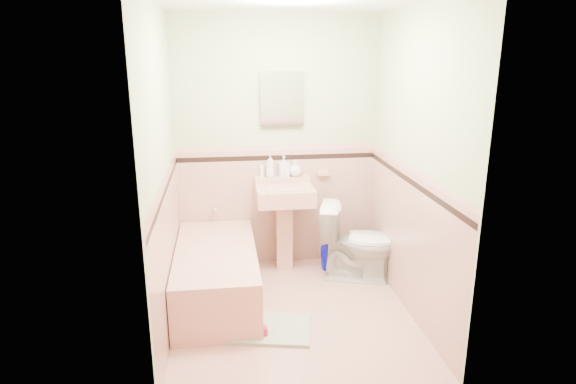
{
  "coord_description": "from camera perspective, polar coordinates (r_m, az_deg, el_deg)",
  "views": [
    {
      "loc": [
        -0.54,
        -3.77,
        2.17
      ],
      "look_at": [
        0.0,
        0.25,
        1.0
      ],
      "focal_mm": 31.09,
      "sensor_mm": 36.0,
      "label": 1
    }
  ],
  "objects": [
    {
      "name": "floor",
      "position": [
        4.38,
        0.45,
        -13.6
      ],
      "size": [
        2.2,
        2.2,
        0.0
      ],
      "primitive_type": "plane",
      "color": "#D49A8B",
      "rests_on": "ground"
    },
    {
      "name": "ceiling",
      "position": [
        3.82,
        0.54,
        21.07
      ],
      "size": [
        2.2,
        2.2,
        0.0
      ],
      "primitive_type": "plane",
      "rotation": [
        3.14,
        0.0,
        0.0
      ],
      "color": "white",
      "rests_on": "ground"
    },
    {
      "name": "shoe",
      "position": [
        4.02,
        -3.56,
        -15.62
      ],
      "size": [
        0.16,
        0.08,
        0.06
      ],
      "primitive_type": "cube",
      "rotation": [
        0.0,
        0.0,
        0.09
      ],
      "color": "#BF1E59",
      "rests_on": "bath_mat"
    },
    {
      "name": "wainscot_front",
      "position": [
        3.15,
        3.37,
        -13.8
      ],
      "size": [
        2.0,
        0.0,
        2.0
      ],
      "primitive_type": "plane",
      "rotation": [
        -1.57,
        0.0,
        0.0
      ],
      "color": "#D79F90",
      "rests_on": "ground"
    },
    {
      "name": "soap_dish",
      "position": [
        5.08,
        4.03,
        2.16
      ],
      "size": [
        0.12,
        0.07,
        0.04
      ],
      "primitive_type": "cube",
      "color": "tan",
      "rests_on": "wall_back"
    },
    {
      "name": "wall_right",
      "position": [
        4.17,
        14.23,
        2.87
      ],
      "size": [
        0.0,
        2.5,
        2.5
      ],
      "primitive_type": "plane",
      "rotation": [
        1.57,
        0.0,
        -1.57
      ],
      "color": "beige",
      "rests_on": "ground"
    },
    {
      "name": "bucket",
      "position": [
        5.14,
        4.91,
        -7.57
      ],
      "size": [
        0.28,
        0.28,
        0.23
      ],
      "primitive_type": null,
      "rotation": [
        0.0,
        0.0,
        -0.26
      ],
      "color": "#0204BC",
      "rests_on": "floor"
    },
    {
      "name": "soap_bottle_right",
      "position": [
        4.99,
        0.83,
        2.75
      ],
      "size": [
        0.14,
        0.14,
        0.17
      ],
      "primitive_type": "imported",
      "rotation": [
        0.0,
        0.0,
        0.08
      ],
      "color": "#B2B2B2",
      "rests_on": "sink"
    },
    {
      "name": "bath_mat",
      "position": [
        4.13,
        -2.53,
        -15.33
      ],
      "size": [
        0.79,
        0.6,
        0.03
      ],
      "primitive_type": "cube",
      "rotation": [
        0.0,
        0.0,
        -0.2
      ],
      "color": "gray",
      "rests_on": "floor"
    },
    {
      "name": "cap_back",
      "position": [
        4.97,
        -1.29,
        5.07
      ],
      "size": [
        2.0,
        0.0,
        2.0
      ],
      "primitive_type": "plane",
      "rotation": [
        1.57,
        0.0,
        0.0
      ],
      "color": "#D49388",
      "rests_on": "ground"
    },
    {
      "name": "toilet",
      "position": [
        4.87,
        8.09,
        -5.69
      ],
      "size": [
        0.82,
        0.61,
        0.75
      ],
      "primitive_type": "imported",
      "rotation": [
        0.0,
        0.0,
        1.27
      ],
      "color": "white",
      "rests_on": "floor"
    },
    {
      "name": "wainscot_left",
      "position": [
        4.1,
        -13.42,
        -6.86
      ],
      "size": [
        0.0,
        2.2,
        2.2
      ],
      "primitive_type": "plane",
      "rotation": [
        1.57,
        0.0,
        1.57
      ],
      "color": "#D79F90",
      "rests_on": "ground"
    },
    {
      "name": "wall_left",
      "position": [
        3.9,
        -14.21,
        1.98
      ],
      "size": [
        0.0,
        2.5,
        2.5
      ],
      "primitive_type": "plane",
      "rotation": [
        1.57,
        0.0,
        1.57
      ],
      "color": "beige",
      "rests_on": "ground"
    },
    {
      "name": "wall_front",
      "position": [
        2.87,
        3.63,
        -2.59
      ],
      "size": [
        2.5,
        0.0,
        2.5
      ],
      "primitive_type": "plane",
      "rotation": [
        -1.57,
        0.0,
        0.0
      ],
      "color": "beige",
      "rests_on": "ground"
    },
    {
      "name": "wainscot_back",
      "position": [
        5.13,
        -1.26,
        -1.73
      ],
      "size": [
        2.0,
        0.0,
        2.0
      ],
      "primitive_type": "plane",
      "rotation": [
        1.57,
        0.0,
        0.0
      ],
      "color": "#D79F90",
      "rests_on": "ground"
    },
    {
      "name": "tube",
      "position": [
        4.96,
        -3.02,
        2.37
      ],
      "size": [
        0.05,
        0.05,
        0.12
      ],
      "primitive_type": "cylinder",
      "rotation": [
        0.0,
        0.0,
        0.4
      ],
      "color": "white",
      "rests_on": "sink"
    },
    {
      "name": "soap_bottle_mid",
      "position": [
        4.97,
        -0.5,
        2.96
      ],
      "size": [
        0.11,
        0.12,
        0.21
      ],
      "primitive_type": "imported",
      "rotation": [
        0.0,
        0.0,
        0.21
      ],
      "color": "#B2B2B2",
      "rests_on": "sink"
    },
    {
      "name": "accent_front",
      "position": [
        2.93,
        3.51,
        -4.89
      ],
      "size": [
        2.0,
        0.0,
        2.0
      ],
      "primitive_type": "plane",
      "rotation": [
        -1.57,
        0.0,
        0.0
      ],
      "color": "black",
      "rests_on": "ground"
    },
    {
      "name": "accent_back",
      "position": [
        4.99,
        -1.29,
        3.95
      ],
      "size": [
        2.0,
        0.0,
        2.0
      ],
      "primitive_type": "plane",
      "rotation": [
        1.57,
        0.0,
        0.0
      ],
      "color": "black",
      "rests_on": "ground"
    },
    {
      "name": "sink_faucet",
      "position": [
        4.95,
        -0.59,
        1.84
      ],
      "size": [
        0.02,
        0.02,
        0.1
      ],
      "primitive_type": "cylinder",
      "color": "silver",
      "rests_on": "sink"
    },
    {
      "name": "tub_faucet",
      "position": [
        5.06,
        -8.33,
        -1.81
      ],
      "size": [
        0.04,
        0.12,
        0.04
      ],
      "primitive_type": "cylinder",
      "rotation": [
        1.57,
        0.0,
        0.0
      ],
      "color": "silver",
      "rests_on": "wall_back"
    },
    {
      "name": "medicine_cabinet",
      "position": [
        4.89,
        -0.72,
        10.59
      ],
      "size": [
        0.38,
        0.04,
        0.47
      ],
      "primitive_type": "cube",
      "color": "white",
      "rests_on": "wall_back"
    },
    {
      "name": "accent_right",
      "position": [
        4.2,
        13.89,
        1.14
      ],
      "size": [
        0.0,
        2.2,
        2.2
      ],
      "primitive_type": "plane",
      "rotation": [
        1.57,
        0.0,
        -1.57
      ],
      "color": "black",
      "rests_on": "ground"
    },
    {
      "name": "bathtub",
      "position": [
        4.53,
        -8.16,
        -9.47
      ],
      "size": [
        0.7,
        1.5,
        0.45
      ],
      "primitive_type": "cube",
      "color": "tan",
      "rests_on": "floor"
    },
    {
      "name": "wainscot_right",
      "position": [
        4.36,
        13.5,
        -5.48
      ],
      "size": [
        0.0,
        2.2,
        2.2
      ],
      "primitive_type": "plane",
      "rotation": [
        1.57,
        0.0,
        -1.57
      ],
      "color": "#D79F90",
      "rests_on": "ground"
    },
    {
      "name": "accent_left",
      "position": [
        3.93,
        -13.82,
        0.15
      ],
      "size": [
        0.0,
        2.2,
        2.2
      ],
      "primitive_type": "plane",
      "rotation": [
        1.57,
        0.0,
        1.57
      ],
      "color": "black",
      "rests_on": "ground"
    },
    {
      "name": "cap_left",
      "position": [
        3.91,
        -13.92,
        1.56
      ],
      "size": [
        0.0,
        2.2,
        2.2
      ],
      "primitive_type": "plane",
      "rotation": [
        1.57,
        0.0,
        1.57
      ],
      "color": "#D49388",
      "rests_on": "ground"
    },
    {
      "name": "cap_right",
      "position": [
        4.17,
        13.98,
        2.46
      ],
      "size": [
        0.0,
        2.2,
        2.2
      ],
      "primitive_type": "plane",
      "rotation": [
        1.57,
        0.0,
        -1.57
      ],
      "color": "#D49388",
      "rests_on": "ground"
    },
    {
      "name": "sink",
      "position": [
        4.97,
        -0.37,
        -4.29
      ],
      "size": [
        0.56,
        0.48,
        0.87
      ],
      "primitive_type": null,
      "color": "tan",
      "rests_on": "floor"
    },
    {
      "name": "wall_back",
      "position": [
        4.98,
        -1.32,
        5.45
      ],
      "size": [
        2.5,
        0.0,
        2.5
      ],
      "primitive_type": "plane",
      "rotation": [
        1.57,
        0.0,
        0.0
      ],
      "color": "beige",
      "rests_on": "ground"
    },
    {
      "name": "soap_bottle_left",
      "position": [
        4.96,
        -2.05,
        3.03
      ],
      "size": [
        0.11,
        0.11,
        0.23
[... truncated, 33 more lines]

